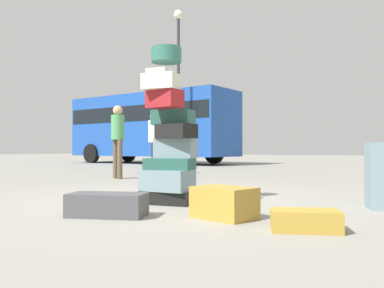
# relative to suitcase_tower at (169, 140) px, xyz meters

# --- Properties ---
(ground_plane) EXTENTS (80.00, 80.00, 0.00)m
(ground_plane) POSITION_rel_suitcase_tower_xyz_m (-0.11, 0.18, -0.79)
(ground_plane) COLOR gray
(suitcase_tower) EXTENTS (0.86, 0.78, 1.94)m
(suitcase_tower) POSITION_rel_suitcase_tower_xyz_m (0.00, 0.00, 0.00)
(suitcase_tower) COLOR black
(suitcase_tower) RESTS_ON ground
(suitcase_slate_behind_tower) EXTENTS (0.31, 0.48, 0.75)m
(suitcase_slate_behind_tower) POSITION_rel_suitcase_tower_xyz_m (2.31, 0.74, -0.41)
(suitcase_slate_behind_tower) COLOR gray
(suitcase_slate_behind_tower) RESTS_ON ground
(suitcase_tan_right_side) EXTENTS (0.63, 0.48, 0.17)m
(suitcase_tan_right_side) POSITION_rel_suitcase_tower_xyz_m (1.86, -0.92, -0.70)
(suitcase_tan_right_side) COLOR #B28C33
(suitcase_tan_right_side) RESTS_ON ground
(suitcase_tan_foreground_near) EXTENTS (0.68, 0.56, 0.31)m
(suitcase_tan_foreground_near) POSITION_rel_suitcase_tower_xyz_m (1.02, -0.66, -0.63)
(suitcase_tan_foreground_near) COLOR #B28C33
(suitcase_tan_foreground_near) RESTS_ON ground
(suitcase_charcoal_white_trunk) EXTENTS (0.84, 0.59, 0.23)m
(suitcase_charcoal_white_trunk) POSITION_rel_suitcase_tower_xyz_m (-0.06, -1.10, -0.67)
(suitcase_charcoal_white_trunk) COLOR #4C4C51
(suitcase_charcoal_white_trunk) RESTS_ON ground
(person_bearded_onlooker) EXTENTS (0.32, 0.30, 1.67)m
(person_bearded_onlooker) POSITION_rel_suitcase_tower_xyz_m (-3.19, 3.08, 0.22)
(person_bearded_onlooker) COLOR brown
(person_bearded_onlooker) RESTS_ON ground
(person_tourist_with_camera) EXTENTS (0.30, 0.32, 1.65)m
(person_tourist_with_camera) POSITION_rel_suitcase_tower_xyz_m (-3.24, 4.67, 0.20)
(person_tourist_with_camera) COLOR black
(person_tourist_with_camera) RESTS_ON ground
(parked_bus) EXTENTS (8.53, 3.62, 3.15)m
(parked_bus) POSITION_rel_suitcase_tower_xyz_m (-7.89, 11.61, 1.05)
(parked_bus) COLOR #1E4CA5
(parked_bus) RESTS_ON ground
(lamp_post) EXTENTS (0.36, 0.36, 6.07)m
(lamp_post) POSITION_rel_suitcase_tower_xyz_m (-5.16, 9.36, 3.18)
(lamp_post) COLOR #333338
(lamp_post) RESTS_ON ground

